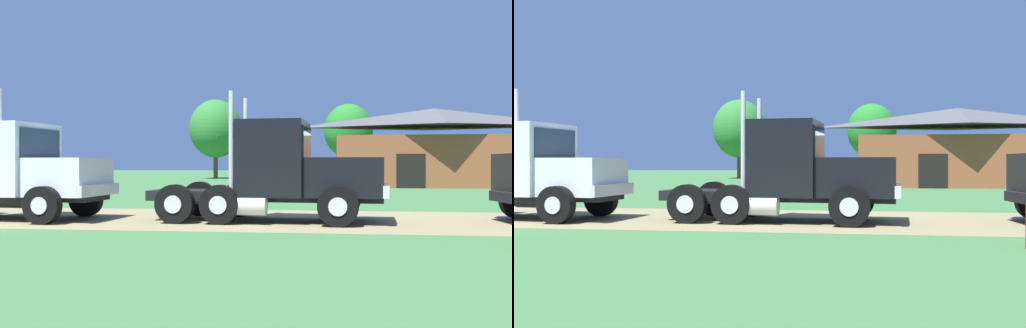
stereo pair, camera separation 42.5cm
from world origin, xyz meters
TOP-DOWN VIEW (x-y plane):
  - ground_plane at (0.00, 0.00)m, footprint 200.00×200.00m
  - dirt_track at (0.00, 0.00)m, footprint 120.00×6.38m
  - truck_foreground_white at (0.02, -0.52)m, footprint 6.81×3.04m
  - truck_near_left at (-7.90, -0.81)m, footprint 7.12×3.15m
  - shed_building at (8.40, 24.15)m, footprint 14.07×6.49m
  - tree_left at (-10.23, 41.00)m, footprint 5.35×5.35m
  - tree_mid at (2.90, 34.96)m, footprint 4.30×4.30m

SIDE VIEW (x-z plane):
  - ground_plane at x=0.00m, z-range 0.00..0.00m
  - dirt_track at x=0.00m, z-range 0.00..0.01m
  - truck_near_left at x=-7.90m, z-range -0.66..3.33m
  - truck_foreground_white at x=0.02m, z-range -0.46..3.13m
  - shed_building at x=8.40m, z-range -0.09..5.27m
  - tree_mid at x=2.90m, z-range 1.03..7.84m
  - tree_left at x=-10.23m, z-range 1.05..9.08m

